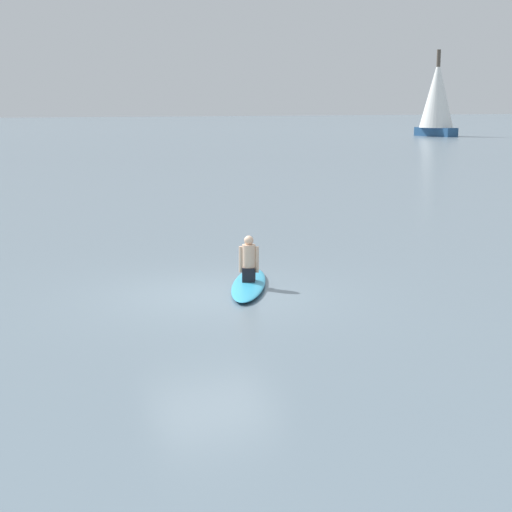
{
  "coord_description": "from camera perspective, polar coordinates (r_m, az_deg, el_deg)",
  "views": [
    {
      "loc": [
        -14.64,
        5.6,
        3.75
      ],
      "look_at": [
        0.46,
        -1.16,
        0.62
      ],
      "focal_mm": 57.14,
      "sensor_mm": 36.0,
      "label": 1
    }
  ],
  "objects": [
    {
      "name": "sailboat_near_left",
      "position": [
        94.94,
        12.57,
        10.86
      ],
      "size": [
        5.55,
        4.23,
        9.51
      ],
      "rotation": [
        0.0,
        0.0,
        -3.01
      ],
      "color": "navy",
      "rests_on": "ground"
    },
    {
      "name": "person_paddler",
      "position": [
        16.65,
        -0.51,
        -0.32
      ],
      "size": [
        0.39,
        0.4,
        0.95
      ],
      "rotation": [
        0.0,
        0.0,
        2.65
      ],
      "color": "black",
      "rests_on": "surfboard"
    },
    {
      "name": "surfboard",
      "position": [
        16.76,
        -0.5,
        -1.99
      ],
      "size": [
        3.1,
        2.07,
        0.14
      ],
      "primitive_type": "ellipsoid",
      "rotation": [
        0.0,
        0.0,
        2.65
      ],
      "color": "#339EC6",
      "rests_on": "ground"
    },
    {
      "name": "ground_plane",
      "position": [
        16.11,
        -3.1,
        -2.77
      ],
      "size": [
        400.0,
        400.0,
        0.0
      ],
      "primitive_type": "plane",
      "color": "slate"
    }
  ]
}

